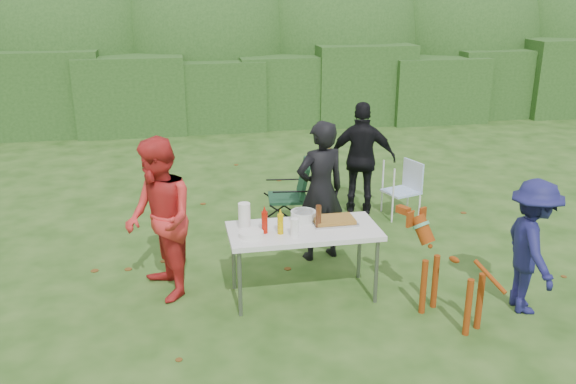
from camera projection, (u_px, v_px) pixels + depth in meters
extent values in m
plane|color=#1E4211|center=(274.00, 301.00, 6.16)|extent=(80.00, 80.00, 0.00)
cube|color=#23471C|center=(212.00, 89.00, 13.31)|extent=(22.00, 1.40, 1.70)
ellipsoid|color=#3D6628|center=(205.00, 47.00, 14.55)|extent=(20.00, 2.60, 3.20)
cube|color=silver|center=(304.00, 231.00, 6.05)|extent=(1.50, 0.70, 0.05)
cylinder|color=slate|center=(240.00, 283.00, 5.79)|extent=(0.04, 0.04, 0.69)
cylinder|color=slate|center=(376.00, 271.00, 6.04)|extent=(0.04, 0.04, 0.69)
cylinder|color=slate|center=(234.00, 259.00, 6.31)|extent=(0.04, 0.04, 0.69)
cylinder|color=slate|center=(359.00, 248.00, 6.56)|extent=(0.04, 0.04, 0.69)
imported|color=black|center=(320.00, 191.00, 6.90)|extent=(0.67, 0.52, 1.63)
imported|color=red|center=(159.00, 220.00, 6.04)|extent=(0.83, 0.95, 1.66)
imported|color=black|center=(362.00, 159.00, 8.31)|extent=(0.98, 0.62, 1.56)
imported|color=#18194F|center=(531.00, 247.00, 5.81)|extent=(0.64, 0.94, 1.33)
cube|color=#B7B7BA|center=(334.00, 222.00, 6.19)|extent=(0.45, 0.30, 0.02)
cube|color=olive|center=(334.00, 219.00, 6.18)|extent=(0.40, 0.26, 0.04)
cylinder|color=#CCA501|center=(280.00, 224.00, 5.90)|extent=(0.06, 0.06, 0.20)
cylinder|color=#A81307|center=(265.00, 222.00, 5.91)|extent=(0.06, 0.06, 0.22)
cylinder|color=#47230F|center=(318.00, 217.00, 6.02)|extent=(0.06, 0.06, 0.24)
cylinder|color=white|center=(244.00, 216.00, 6.02)|extent=(0.12, 0.12, 0.26)
cylinder|color=white|center=(295.00, 227.00, 5.84)|extent=(0.08, 0.08, 0.18)
cylinder|color=silver|center=(303.00, 216.00, 6.24)|extent=(0.26, 0.26, 0.10)
cylinder|color=white|center=(251.00, 234.00, 5.85)|extent=(0.24, 0.24, 0.05)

